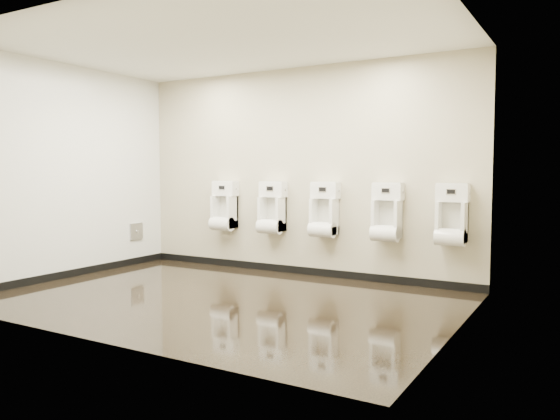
{
  "coord_description": "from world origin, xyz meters",
  "views": [
    {
      "loc": [
        3.52,
        -4.81,
        1.4
      ],
      "look_at": [
        0.41,
        0.55,
        0.96
      ],
      "focal_mm": 35.0,
      "sensor_mm": 36.0,
      "label": 1
    }
  ],
  "objects_px": {
    "access_panel": "(136,231)",
    "urinal_1": "(272,212)",
    "urinal_3": "(387,217)",
    "urinal_4": "(451,219)",
    "urinal_0": "(224,210)",
    "urinal_2": "(324,214)"
  },
  "relations": [
    {
      "from": "access_panel",
      "to": "urinal_2",
      "type": "xyz_separation_m",
      "value": [
        2.94,
        0.42,
        0.35
      ]
    },
    {
      "from": "access_panel",
      "to": "urinal_3",
      "type": "bearing_deg",
      "value": 6.4
    },
    {
      "from": "access_panel",
      "to": "urinal_0",
      "type": "xyz_separation_m",
      "value": [
        1.33,
        0.42,
        0.35
      ]
    },
    {
      "from": "access_panel",
      "to": "urinal_0",
      "type": "bearing_deg",
      "value": 17.72
    },
    {
      "from": "access_panel",
      "to": "urinal_3",
      "type": "distance_m",
      "value": 3.83
    },
    {
      "from": "urinal_1",
      "to": "urinal_4",
      "type": "xyz_separation_m",
      "value": [
        2.43,
        0.0,
        0.0
      ]
    },
    {
      "from": "urinal_3",
      "to": "urinal_4",
      "type": "relative_size",
      "value": 1.0
    },
    {
      "from": "urinal_3",
      "to": "urinal_1",
      "type": "bearing_deg",
      "value": 180.0
    },
    {
      "from": "urinal_2",
      "to": "urinal_3",
      "type": "bearing_deg",
      "value": 0.0
    },
    {
      "from": "urinal_0",
      "to": "urinal_1",
      "type": "height_order",
      "value": "same"
    },
    {
      "from": "urinal_1",
      "to": "urinal_2",
      "type": "xyz_separation_m",
      "value": [
        0.8,
        0.0,
        0.0
      ]
    },
    {
      "from": "urinal_3",
      "to": "access_panel",
      "type": "bearing_deg",
      "value": -173.6
    },
    {
      "from": "urinal_2",
      "to": "urinal_4",
      "type": "bearing_deg",
      "value": 0.0
    },
    {
      "from": "urinal_0",
      "to": "urinal_4",
      "type": "distance_m",
      "value": 3.24
    },
    {
      "from": "urinal_0",
      "to": "urinal_3",
      "type": "relative_size",
      "value": 1.0
    },
    {
      "from": "urinal_0",
      "to": "urinal_3",
      "type": "height_order",
      "value": "same"
    },
    {
      "from": "access_panel",
      "to": "urinal_1",
      "type": "xyz_separation_m",
      "value": [
        2.14,
        0.42,
        0.35
      ]
    },
    {
      "from": "access_panel",
      "to": "urinal_3",
      "type": "height_order",
      "value": "urinal_3"
    },
    {
      "from": "urinal_2",
      "to": "urinal_4",
      "type": "xyz_separation_m",
      "value": [
        1.63,
        0.0,
        0.0
      ]
    },
    {
      "from": "access_panel",
      "to": "urinal_4",
      "type": "height_order",
      "value": "urinal_4"
    },
    {
      "from": "urinal_3",
      "to": "urinal_4",
      "type": "xyz_separation_m",
      "value": [
        0.78,
        0.0,
        0.0
      ]
    },
    {
      "from": "access_panel",
      "to": "urinal_4",
      "type": "xyz_separation_m",
      "value": [
        4.57,
        0.42,
        0.35
      ]
    }
  ]
}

